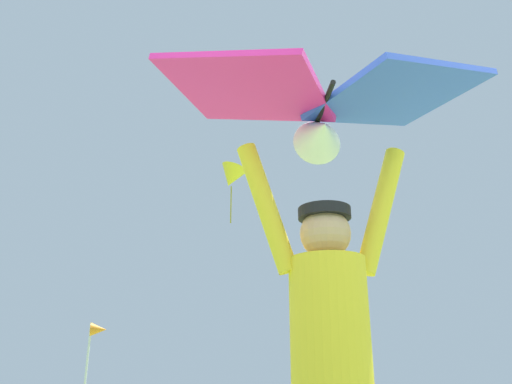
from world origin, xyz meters
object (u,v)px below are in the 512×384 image
(distant_kite_yellow_mid_left, at_px, (231,177))
(marker_flag, at_px, (97,337))
(distant_kite_red_overhead_distant, at_px, (316,91))
(kite_flyer_person, at_px, (331,364))
(held_stunt_kite, at_px, (322,105))
(distant_kite_orange_far_center, at_px, (300,262))

(distant_kite_yellow_mid_left, bearing_deg, marker_flag, -107.72)
(distant_kite_red_overhead_distant, height_order, distant_kite_yellow_mid_left, distant_kite_red_overhead_distant)
(kite_flyer_person, xyz_separation_m, held_stunt_kite, (-0.01, -0.06, 1.18))
(marker_flag, bearing_deg, distant_kite_orange_far_center, 65.56)
(marker_flag, bearing_deg, distant_kite_red_overhead_distant, 58.99)
(held_stunt_kite, distance_m, distant_kite_orange_far_center, 33.55)
(distant_kite_yellow_mid_left, distance_m, marker_flag, 17.33)
(kite_flyer_person, relative_size, distant_kite_orange_far_center, 2.01)
(distant_kite_orange_far_center, bearing_deg, distant_kite_red_overhead_distant, -95.00)
(kite_flyer_person, relative_size, distant_kite_yellow_mid_left, 0.59)
(distant_kite_yellow_mid_left, relative_size, marker_flag, 1.75)
(kite_flyer_person, height_order, marker_flag, kite_flyer_person)
(kite_flyer_person, distance_m, distant_kite_yellow_mid_left, 24.27)
(kite_flyer_person, distance_m, distant_kite_red_overhead_distant, 31.22)
(kite_flyer_person, height_order, distant_kite_yellow_mid_left, distant_kite_yellow_mid_left)
(distant_kite_red_overhead_distant, bearing_deg, distant_kite_orange_far_center, 85.00)
(kite_flyer_person, bearing_deg, held_stunt_kite, -96.96)
(distant_kite_red_overhead_distant, height_order, marker_flag, distant_kite_red_overhead_distant)
(kite_flyer_person, relative_size, distant_kite_red_overhead_distant, 1.59)
(held_stunt_kite, height_order, distant_kite_red_overhead_distant, distant_kite_red_overhead_distant)
(distant_kite_orange_far_center, bearing_deg, kite_flyer_person, -106.02)
(distant_kite_orange_far_center, bearing_deg, distant_kite_yellow_mid_left, -123.23)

